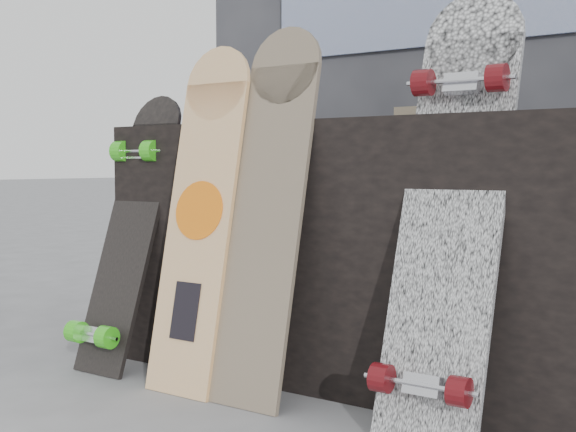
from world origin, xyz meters
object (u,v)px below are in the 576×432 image
Objects in this scene: longboard_cascadia at (452,197)px; skateboard_dark at (129,225)px; vendor_table at (362,250)px; longboard_geisha at (201,206)px; longboard_celtic at (268,199)px.

skateboard_dark is at bearing -178.58° from longboard_cascadia.
vendor_table is 1.75× the size of skateboard_dark.
longboard_geisha is 0.37m from skateboard_dark.
longboard_celtic reaches higher than vendor_table.
skateboard_dark is (-0.70, -0.33, 0.07)m from vendor_table.
longboard_celtic is at bearing -2.23° from skateboard_dark.
longboard_celtic is at bearing -174.57° from longboard_cascadia.
longboard_celtic reaches higher than skateboard_dark.
skateboard_dark is (-1.11, -0.03, -0.12)m from longboard_cascadia.
longboard_cascadia is at bearing -36.67° from vendor_table.
longboard_celtic is 0.95× the size of longboard_cascadia.
longboard_cascadia is at bearing 1.42° from skateboard_dark.
vendor_table is at bearing 47.96° from longboard_geisha.
skateboard_dark reaches higher than vendor_table.
longboard_celtic is 0.53m from longboard_cascadia.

